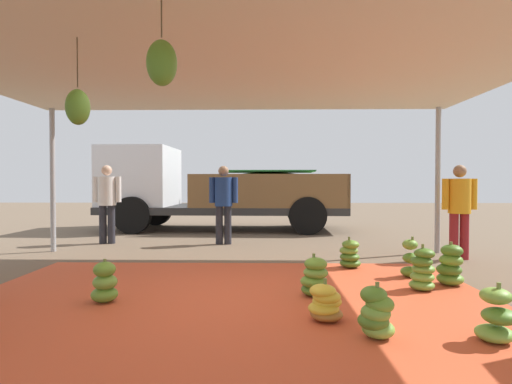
# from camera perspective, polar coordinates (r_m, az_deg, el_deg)

# --- Properties ---
(ground_plane) EXTENTS (40.00, 40.00, 0.00)m
(ground_plane) POSITION_cam_1_polar(r_m,az_deg,el_deg) (8.01, -1.82, -8.58)
(ground_plane) COLOR brown
(tarp_orange) EXTENTS (6.28, 4.27, 0.01)m
(tarp_orange) POSITION_cam_1_polar(r_m,az_deg,el_deg) (5.09, -3.60, -14.35)
(tarp_orange) COLOR #D1512D
(tarp_orange) RESTS_ON ground
(tent_canopy) EXTENTS (8.00, 7.00, 2.90)m
(tent_canopy) POSITION_cam_1_polar(r_m,az_deg,el_deg) (5.01, -3.88, 17.96)
(tent_canopy) COLOR #9EA0A5
(tent_canopy) RESTS_ON ground
(banana_bunch_0) EXTENTS (0.46, 0.48, 0.52)m
(banana_bunch_0) POSITION_cam_1_polar(r_m,az_deg,el_deg) (5.14, 8.07, -11.61)
(banana_bunch_0) COLOR #518428
(banana_bunch_0) RESTS_ON tarp_orange
(banana_bunch_1) EXTENTS (0.42, 0.42, 0.50)m
(banana_bunch_1) POSITION_cam_1_polar(r_m,az_deg,el_deg) (6.91, 12.73, -8.39)
(banana_bunch_1) COLOR #477523
(banana_bunch_1) RESTS_ON tarp_orange
(banana_bunch_3) EXTENTS (0.35, 0.33, 0.59)m
(banana_bunch_3) POSITION_cam_1_polar(r_m,az_deg,el_deg) (6.49, 20.39, -8.70)
(banana_bunch_3) COLOR #518428
(banana_bunch_3) RESTS_ON tarp_orange
(banana_bunch_4) EXTENTS (0.44, 0.44, 0.58)m
(banana_bunch_4) POSITION_cam_1_polar(r_m,az_deg,el_deg) (5.78, 21.85, -9.97)
(banana_bunch_4) COLOR #6B9E38
(banana_bunch_4) RESTS_ON tarp_orange
(banana_bunch_5) EXTENTS (0.47, 0.47, 0.41)m
(banana_bunch_5) POSITION_cam_1_polar(r_m,az_deg,el_deg) (4.32, 9.49, -14.81)
(banana_bunch_5) COLOR #996628
(banana_bunch_5) RESTS_ON tarp_orange
(banana_bunch_6) EXTENTS (0.38, 0.38, 0.50)m
(banana_bunch_6) POSITION_cam_1_polar(r_m,az_deg,el_deg) (5.15, -20.03, -11.70)
(banana_bunch_6) COLOR #60932D
(banana_bunch_6) RESTS_ON tarp_orange
(banana_bunch_7) EXTENTS (0.41, 0.41, 0.50)m
(banana_bunch_7) POSITION_cam_1_polar(r_m,az_deg,el_deg) (3.94, 16.14, -15.75)
(banana_bunch_7) COLOR #75A83D
(banana_bunch_7) RESTS_ON tarp_orange
(banana_bunch_8) EXTENTS (0.42, 0.44, 0.51)m
(banana_bunch_8) POSITION_cam_1_polar(r_m,az_deg,el_deg) (4.25, 30.06, -14.66)
(banana_bunch_8) COLOR #75A83D
(banana_bunch_8) RESTS_ON tarp_orange
(banana_bunch_9) EXTENTS (0.48, 0.47, 0.58)m
(banana_bunch_9) POSITION_cam_1_polar(r_m,az_deg,el_deg) (6.18, 25.09, -9.21)
(banana_bunch_9) COLOR #60932D
(banana_bunch_9) RESTS_ON tarp_orange
(cargo_truck_main) EXTENTS (6.97, 2.66, 2.40)m
(cargo_truck_main) POSITION_cam_1_polar(r_m,az_deg,el_deg) (12.22, -5.95, 0.43)
(cargo_truck_main) COLOR #2D2D2D
(cargo_truck_main) RESTS_ON ground
(worker_0) EXTENTS (0.64, 0.39, 1.75)m
(worker_0) POSITION_cam_1_polar(r_m,az_deg,el_deg) (9.28, -4.47, -0.90)
(worker_0) COLOR #26262D
(worker_0) RESTS_ON ground
(worker_1) EXTENTS (0.62, 0.38, 1.69)m
(worker_1) POSITION_cam_1_polar(r_m,az_deg,el_deg) (8.27, 26.10, -1.52)
(worker_1) COLOR maroon
(worker_1) RESTS_ON ground
(worker_2) EXTENTS (0.65, 0.39, 1.76)m
(worker_2) POSITION_cam_1_polar(r_m,az_deg,el_deg) (9.94, -19.75, -0.76)
(worker_2) COLOR #26262D
(worker_2) RESTS_ON ground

